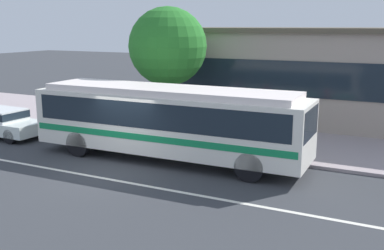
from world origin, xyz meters
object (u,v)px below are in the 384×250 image
Objects in this scene: sedan_behind_bus at (1,121)px; pedestrian_waiting_near_sign at (280,132)px; transit_bus at (168,118)px; street_tree_near_stop at (168,47)px; pedestrian_walking_along_curb at (194,124)px; bus_stop_sign at (272,116)px; pedestrian_standing_by_tree at (164,117)px.

pedestrian_waiting_near_sign reaches higher than sedan_behind_bus.
sedan_behind_bus is at bearing -179.03° from transit_bus.
street_tree_near_stop is at bearing 34.52° from sedan_behind_bus.
sedan_behind_bus is 0.74× the size of street_tree_near_stop.
transit_bus is 1.84× the size of street_tree_near_stop.
pedestrian_walking_along_curb is at bearing -43.84° from street_tree_near_stop.
street_tree_near_stop is at bearing 159.75° from pedestrian_waiting_near_sign.
bus_stop_sign is at bearing -21.29° from street_tree_near_stop.
transit_bus is 4.30m from pedestrian_waiting_near_sign.
pedestrian_waiting_near_sign is at bearing -2.68° from pedestrian_standing_by_tree.
transit_bus reaches higher than bus_stop_sign.
transit_bus is 3.97m from bus_stop_sign.
street_tree_near_stop is (-2.42, 4.28, 2.44)m from transit_bus.
pedestrian_waiting_near_sign is (3.77, 1.99, -0.54)m from transit_bus.
sedan_behind_bus is 2.56× the size of pedestrian_walking_along_curb.
pedestrian_standing_by_tree is 3.70m from street_tree_near_stop.
pedestrian_walking_along_curb is at bearing -175.96° from bus_stop_sign.
transit_bus is at bearing -60.52° from street_tree_near_stop.
sedan_behind_bus is at bearing -168.05° from pedestrian_walking_along_curb.
pedestrian_standing_by_tree reaches higher than sedan_behind_bus.
bus_stop_sign reaches higher than pedestrian_walking_along_curb.
transit_bus reaches higher than pedestrian_walking_along_curb.
transit_bus reaches higher than pedestrian_standing_by_tree.
pedestrian_standing_by_tree reaches higher than pedestrian_walking_along_curb.
transit_bus is 4.53× the size of bus_stop_sign.
street_tree_near_stop is (-0.92, 2.04, 2.95)m from pedestrian_standing_by_tree.
bus_stop_sign is (3.24, 0.23, 0.54)m from pedestrian_walking_along_curb.
street_tree_near_stop is (-6.19, 2.28, 2.98)m from pedestrian_waiting_near_sign.
pedestrian_waiting_near_sign is at bearing 9.64° from sedan_behind_bus.
sedan_behind_bus is at bearing -170.36° from pedestrian_waiting_near_sign.
street_tree_near_stop is (-2.61, 2.51, 2.97)m from pedestrian_walking_along_curb.
street_tree_near_stop is (6.44, 4.43, 3.35)m from sedan_behind_bus.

